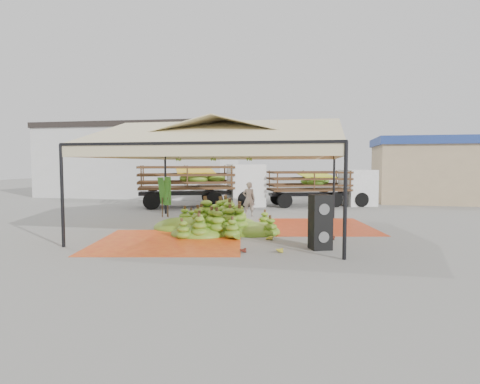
% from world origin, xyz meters
% --- Properties ---
extents(ground, '(90.00, 90.00, 0.00)m').
position_xyz_m(ground, '(0.00, 0.00, 0.00)').
color(ground, slate).
rests_on(ground, ground).
extents(canopy_tent, '(8.10, 8.10, 4.00)m').
position_xyz_m(canopy_tent, '(0.00, 0.00, 3.30)').
color(canopy_tent, black).
rests_on(canopy_tent, ground).
extents(building_white, '(14.30, 6.30, 5.40)m').
position_xyz_m(building_white, '(-10.00, 14.00, 2.71)').
color(building_white, silver).
rests_on(building_white, ground).
extents(building_tan, '(6.30, 5.30, 4.10)m').
position_xyz_m(building_tan, '(10.00, 13.00, 2.07)').
color(building_tan, tan).
rests_on(building_tan, ground).
extents(tarp_left, '(5.26, 5.09, 0.01)m').
position_xyz_m(tarp_left, '(-1.27, -2.60, 0.01)').
color(tarp_left, orange).
rests_on(tarp_left, ground).
extents(tarp_right, '(5.02, 5.19, 0.01)m').
position_xyz_m(tarp_right, '(3.23, 1.39, 0.01)').
color(tarp_right, red).
rests_on(tarp_right, ground).
extents(banana_heap, '(5.73, 4.99, 1.09)m').
position_xyz_m(banana_heap, '(-0.29, -0.33, 0.54)').
color(banana_heap, '#59841B').
rests_on(banana_heap, ground).
extents(hand_yellow_a, '(0.47, 0.41, 0.19)m').
position_xyz_m(hand_yellow_a, '(2.24, -3.50, 0.10)').
color(hand_yellow_a, '#B69124').
rests_on(hand_yellow_a, ground).
extents(hand_yellow_b, '(0.55, 0.53, 0.19)m').
position_xyz_m(hand_yellow_b, '(1.76, -1.85, 0.10)').
color(hand_yellow_b, '#ADA322').
rests_on(hand_yellow_b, ground).
extents(hand_red_a, '(0.42, 0.34, 0.18)m').
position_xyz_m(hand_red_a, '(1.25, -3.70, 0.09)').
color(hand_red_a, '#541613').
rests_on(hand_red_a, ground).
extents(hand_red_b, '(0.56, 0.53, 0.20)m').
position_xyz_m(hand_red_b, '(3.70, -1.42, 0.10)').
color(hand_red_b, '#532713').
rests_on(hand_red_b, ground).
extents(hand_green, '(0.52, 0.45, 0.21)m').
position_xyz_m(hand_green, '(0.69, -1.90, 0.11)').
color(hand_green, '#3B7518').
rests_on(hand_green, ground).
extents(hanging_bunches, '(3.24, 0.24, 0.20)m').
position_xyz_m(hanging_bunches, '(-0.93, 1.54, 2.62)').
color(hanging_bunches, '#3E7518').
rests_on(hanging_bunches, ground).
extents(speaker_stack, '(0.72, 0.68, 1.57)m').
position_xyz_m(speaker_stack, '(3.40, -2.85, 0.78)').
color(speaker_stack, black).
rests_on(speaker_stack, ground).
extents(banana_leaves, '(0.96, 1.36, 3.70)m').
position_xyz_m(banana_leaves, '(-3.70, 2.68, 0.00)').
color(banana_leaves, '#396F1D').
rests_on(banana_leaves, ground).
extents(vendor, '(0.66, 0.52, 1.60)m').
position_xyz_m(vendor, '(0.14, 3.93, 0.80)').
color(vendor, gray).
rests_on(vendor, ground).
extents(truck_left, '(7.41, 4.87, 2.41)m').
position_xyz_m(truck_left, '(-2.98, 7.75, 1.49)').
color(truck_left, '#4F301A').
rests_on(truck_left, ground).
extents(truck_right, '(6.44, 3.97, 2.09)m').
position_xyz_m(truck_right, '(3.71, 9.48, 1.29)').
color(truck_right, '#4C2F19').
rests_on(truck_right, ground).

